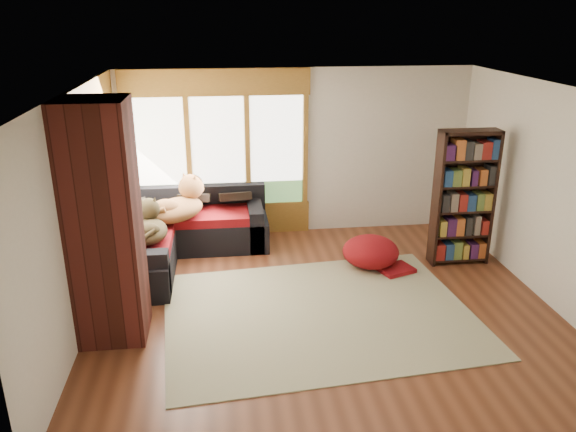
{
  "coord_description": "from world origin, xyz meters",
  "views": [
    {
      "loc": [
        -1.16,
        -5.99,
        3.4
      ],
      "look_at": [
        -0.35,
        0.61,
        0.95
      ],
      "focal_mm": 35.0,
      "sensor_mm": 36.0,
      "label": 1
    }
  ],
  "objects_px": {
    "pouf": "(371,251)",
    "bookshelf": "(464,198)",
    "sectional_sofa": "(170,237)",
    "area_rug": "(319,313)",
    "dog_brindle": "(149,226)",
    "brick_chimney": "(104,224)",
    "dog_tan": "(180,204)"
  },
  "relations": [
    {
      "from": "pouf",
      "to": "bookshelf",
      "type": "bearing_deg",
      "value": -0.8
    },
    {
      "from": "sectional_sofa",
      "to": "bookshelf",
      "type": "bearing_deg",
      "value": -13.64
    },
    {
      "from": "area_rug",
      "to": "dog_brindle",
      "type": "bearing_deg",
      "value": 149.61
    },
    {
      "from": "area_rug",
      "to": "pouf",
      "type": "height_order",
      "value": "pouf"
    },
    {
      "from": "brick_chimney",
      "to": "dog_brindle",
      "type": "xyz_separation_m",
      "value": [
        0.27,
        1.34,
        -0.55
      ]
    },
    {
      "from": "sectional_sofa",
      "to": "bookshelf",
      "type": "distance_m",
      "value": 4.2
    },
    {
      "from": "area_rug",
      "to": "dog_brindle",
      "type": "height_order",
      "value": "dog_brindle"
    },
    {
      "from": "brick_chimney",
      "to": "dog_tan",
      "type": "xyz_separation_m",
      "value": [
        0.63,
        2.05,
        -0.5
      ]
    },
    {
      "from": "brick_chimney",
      "to": "sectional_sofa",
      "type": "height_order",
      "value": "brick_chimney"
    },
    {
      "from": "brick_chimney",
      "to": "area_rug",
      "type": "relative_size",
      "value": 0.72
    },
    {
      "from": "brick_chimney",
      "to": "area_rug",
      "type": "bearing_deg",
      "value": 3.32
    },
    {
      "from": "dog_brindle",
      "to": "pouf",
      "type": "bearing_deg",
      "value": -92.56
    },
    {
      "from": "area_rug",
      "to": "pouf",
      "type": "xyz_separation_m",
      "value": [
        0.95,
        1.23,
        0.22
      ]
    },
    {
      "from": "dog_brindle",
      "to": "bookshelf",
      "type": "bearing_deg",
      "value": -92.98
    },
    {
      "from": "brick_chimney",
      "to": "area_rug",
      "type": "height_order",
      "value": "brick_chimney"
    },
    {
      "from": "bookshelf",
      "to": "dog_tan",
      "type": "bearing_deg",
      "value": 169.88
    },
    {
      "from": "dog_tan",
      "to": "area_rug",
      "type": "bearing_deg",
      "value": -97.47
    },
    {
      "from": "brick_chimney",
      "to": "dog_brindle",
      "type": "distance_m",
      "value": 1.47
    },
    {
      "from": "area_rug",
      "to": "dog_brindle",
      "type": "xyz_separation_m",
      "value": [
        -2.05,
        1.2,
        0.74
      ]
    },
    {
      "from": "brick_chimney",
      "to": "pouf",
      "type": "height_order",
      "value": "brick_chimney"
    },
    {
      "from": "brick_chimney",
      "to": "sectional_sofa",
      "type": "relative_size",
      "value": 1.18
    },
    {
      "from": "brick_chimney",
      "to": "pouf",
      "type": "bearing_deg",
      "value": 22.72
    },
    {
      "from": "area_rug",
      "to": "bookshelf",
      "type": "height_order",
      "value": "bookshelf"
    },
    {
      "from": "dog_tan",
      "to": "dog_brindle",
      "type": "bearing_deg",
      "value": -165.64
    },
    {
      "from": "pouf",
      "to": "dog_brindle",
      "type": "bearing_deg",
      "value": -179.38
    },
    {
      "from": "pouf",
      "to": "dog_tan",
      "type": "height_order",
      "value": "dog_tan"
    },
    {
      "from": "pouf",
      "to": "dog_tan",
      "type": "relative_size",
      "value": 0.74
    },
    {
      "from": "brick_chimney",
      "to": "dog_brindle",
      "type": "relative_size",
      "value": 3.23
    },
    {
      "from": "dog_brindle",
      "to": "sectional_sofa",
      "type": "bearing_deg",
      "value": -17.34
    },
    {
      "from": "dog_tan",
      "to": "brick_chimney",
      "type": "bearing_deg",
      "value": -155.87
    },
    {
      "from": "dog_tan",
      "to": "pouf",
      "type": "bearing_deg",
      "value": -63.33
    },
    {
      "from": "dog_tan",
      "to": "sectional_sofa",
      "type": "bearing_deg",
      "value": 131.34
    }
  ]
}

